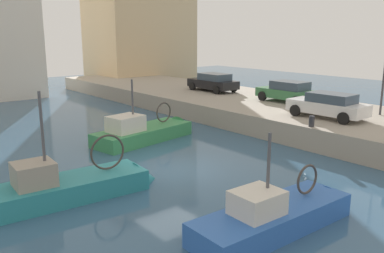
% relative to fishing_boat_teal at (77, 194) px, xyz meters
% --- Properties ---
extents(water_surface, '(80.00, 80.00, 0.00)m').
position_rel_fishing_boat_teal_xyz_m(water_surface, '(4.44, 0.24, -0.12)').
color(water_surface, '#335675').
rests_on(water_surface, ground).
extents(quay_wall, '(9.00, 56.00, 1.20)m').
position_rel_fishing_boat_teal_xyz_m(quay_wall, '(15.94, 0.24, 0.48)').
color(quay_wall, '#9E9384').
rests_on(quay_wall, ground).
extents(fishing_boat_teal, '(6.54, 2.35, 4.78)m').
position_rel_fishing_boat_teal_xyz_m(fishing_boat_teal, '(0.00, 0.00, 0.00)').
color(fishing_boat_teal, teal).
rests_on(fishing_boat_teal, ground).
extents(fishing_boat_green, '(6.82, 3.03, 4.36)m').
position_rel_fishing_boat_teal_xyz_m(fishing_boat_green, '(6.50, 5.19, 0.02)').
color(fishing_boat_green, '#388951').
rests_on(fishing_boat_green, ground).
extents(fishing_boat_blue, '(6.42, 2.07, 3.86)m').
position_rel_fishing_boat_teal_xyz_m(fishing_boat_blue, '(3.80, -6.24, -0.01)').
color(fishing_boat_blue, '#2D60B7').
rests_on(fishing_boat_blue, ground).
extents(parked_car_green, '(2.02, 4.15, 1.42)m').
position_rel_fishing_boat_teal_xyz_m(parked_car_green, '(16.90, 3.69, 1.81)').
color(parked_car_green, '#387547').
rests_on(parked_car_green, quay_wall).
extents(parked_car_black, '(2.05, 4.29, 1.42)m').
position_rel_fishing_boat_teal_xyz_m(parked_car_black, '(16.52, 10.78, 1.81)').
color(parked_car_black, black).
rests_on(parked_car_black, quay_wall).
extents(parked_car_white, '(2.07, 4.36, 1.40)m').
position_rel_fishing_boat_teal_xyz_m(parked_car_white, '(14.30, -1.06, 1.81)').
color(parked_car_white, silver).
rests_on(parked_car_white, quay_wall).
extents(mooring_bollard_north, '(0.28, 0.28, 0.55)m').
position_rel_fishing_boat_teal_xyz_m(mooring_bollard_north, '(11.79, -1.76, 1.36)').
color(mooring_bollard_north, '#2D2D33').
rests_on(mooring_bollard_north, quay_wall).
extents(waterfront_building_central, '(11.02, 8.22, 15.48)m').
position_rel_fishing_boat_teal_xyz_m(waterfront_building_central, '(20.39, 27.60, 7.64)').
color(waterfront_building_central, '#D1B284').
rests_on(waterfront_building_central, ground).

